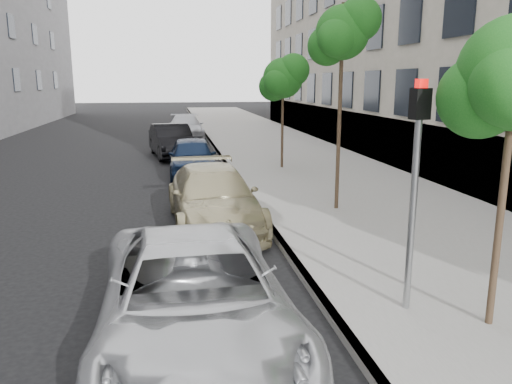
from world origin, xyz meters
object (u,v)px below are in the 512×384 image
object	(u,v)px
signal_pole	(415,171)
tree_far	(284,78)
suv	(213,198)
sedan_blue	(192,157)
sedan_rear	(186,128)
tree_mid	(343,33)
minivan	(195,298)
sedan_black	(172,141)

from	to	relation	value
signal_pole	tree_far	bearing A→B (deg)	76.80
suv	sedan_blue	xyz separation A→B (m)	(-0.19, 6.59, 0.00)
signal_pole	sedan_rear	world-z (taller)	signal_pole
suv	sedan_rear	distance (m)	18.44
signal_pole	sedan_blue	distance (m)	12.17
tree_mid	signal_pole	xyz separation A→B (m)	(-0.94, -5.85, -2.37)
tree_far	sedan_rear	xyz separation A→B (m)	(-3.33, 11.30, -2.81)
minivan	sedan_rear	world-z (taller)	minivan
signal_pole	suv	distance (m)	5.92
sedan_rear	tree_mid	bearing A→B (deg)	-79.46
tree_far	sedan_blue	world-z (taller)	tree_far
tree_far	sedan_rear	bearing A→B (deg)	106.41
tree_far	sedan_rear	world-z (taller)	tree_far
suv	signal_pole	bearing A→B (deg)	-68.20
sedan_blue	tree_mid	bearing A→B (deg)	-59.24
suv	sedan_rear	xyz separation A→B (m)	(0.00, 18.44, 0.01)
minivan	signal_pole	bearing A→B (deg)	5.95
tree_mid	sedan_blue	xyz separation A→B (m)	(-3.51, 5.95, -3.86)
sedan_blue	minivan	bearing A→B (deg)	-92.39
sedan_rear	sedan_black	bearing A→B (deg)	-97.28
tree_far	suv	world-z (taller)	tree_far
tree_mid	sedan_black	xyz separation A→B (m)	(-4.20, 10.89, -3.83)
tree_mid	minivan	world-z (taller)	tree_mid
tree_mid	tree_far	size ratio (longest dim) A/B	1.23
tree_far	signal_pole	distance (m)	12.46
sedan_rear	suv	bearing A→B (deg)	-90.04
tree_mid	signal_pole	size ratio (longest dim) A/B	1.59
minivan	sedan_black	distance (m)	17.16
tree_far	suv	bearing A→B (deg)	-114.97
tree_mid	tree_far	bearing A→B (deg)	90.00
minivan	suv	bearing A→B (deg)	80.99
tree_mid	suv	size ratio (longest dim) A/B	1.08
tree_mid	tree_far	xyz separation A→B (m)	(0.00, 6.50, -1.04)
signal_pole	sedan_rear	distance (m)	23.82
tree_far	tree_mid	bearing A→B (deg)	-90.00
tree_far	minivan	world-z (taller)	tree_far
sedan_black	tree_far	bearing A→B (deg)	-55.16
tree_mid	sedan_blue	distance (m)	7.91
suv	sedan_black	world-z (taller)	sedan_black
sedan_blue	sedan_rear	world-z (taller)	sedan_rear
signal_pole	sedan_black	size ratio (longest dim) A/B	0.73
minivan	sedan_black	world-z (taller)	sedan_black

